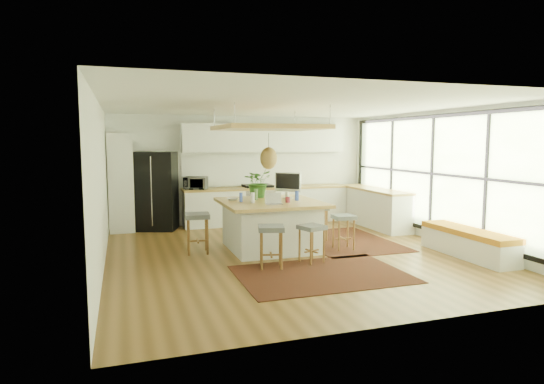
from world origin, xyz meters
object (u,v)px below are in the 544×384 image
object	(u,v)px
stool_near_right	(312,242)
island_plant	(258,185)
laptop	(274,198)
island	(271,225)
stool_near_left	(271,247)
stool_left_side	(198,234)
microwave	(196,182)
fridge	(156,190)
stool_right_back	(318,223)
stool_right_front	(343,231)
monitor	(288,185)

from	to	relation	value
stool_near_right	island_plant	size ratio (longest dim) A/B	1.00
laptop	island	bearing A→B (deg)	86.63
island	stool_near_left	xyz separation A→B (m)	(-0.41, -1.28, -0.11)
stool_left_side	island_plant	xyz separation A→B (m)	(1.33, 0.54, 0.83)
island	microwave	bearing A→B (deg)	110.58
stool_near_left	laptop	xyz separation A→B (m)	(0.32, 0.80, 0.70)
island	laptop	size ratio (longest dim) A/B	5.78
microwave	stool_near_left	bearing A→B (deg)	-59.90
stool_near_left	microwave	distance (m)	4.08
fridge	stool_near_right	size ratio (longest dim) A/B	2.81
fridge	island_plant	size ratio (longest dim) A/B	2.81
stool_right_back	stool_left_side	distance (m)	2.62
fridge	island	distance (m)	3.36
stool_right_back	stool_right_front	bearing A→B (deg)	-83.06
fridge	monitor	distance (m)	3.40
stool_near_left	stool_near_right	size ratio (longest dim) A/B	1.08
stool_near_right	island	bearing A→B (deg)	106.76
island	microwave	world-z (taller)	microwave
monitor	stool_left_side	bearing A→B (deg)	-128.46
stool_right_front	stool_right_back	world-z (taller)	stool_right_back
stool_near_left	stool_right_back	world-z (taller)	stool_right_back
fridge	laptop	size ratio (longest dim) A/B	5.72
island_plant	stool_left_side	bearing A→B (deg)	-157.93
laptop	island_plant	size ratio (longest dim) A/B	0.49
fridge	island	xyz separation A→B (m)	(1.94, -2.71, -0.46)
island_plant	stool_right_front	bearing A→B (deg)	-39.06
stool_right_front	microwave	distance (m)	4.00
island	stool_left_side	size ratio (longest dim) A/B	2.50
stool_right_front	stool_left_side	distance (m)	2.77
stool_right_front	laptop	world-z (taller)	laptop
island	laptop	xyz separation A→B (m)	(-0.09, -0.48, 0.58)
stool_left_side	island	bearing A→B (deg)	-4.67
stool_near_left	island_plant	world-z (taller)	island_plant
stool_right_back	island_plant	size ratio (longest dim) A/B	1.13
stool_near_left	fridge	bearing A→B (deg)	111.05
stool_near_left	island	bearing A→B (deg)	72.28
stool_near_right	monitor	distance (m)	1.72
monitor	stool_near_left	bearing A→B (deg)	-73.49
stool_left_side	monitor	bearing A→B (deg)	6.32
stool_near_left	stool_near_right	xyz separation A→B (m)	(0.76, 0.10, 0.00)
laptop	island_plant	distance (m)	1.14
stool_right_back	island_plant	bearing A→B (deg)	172.16
fridge	stool_near_right	xyz separation A→B (m)	(2.29, -3.89, -0.57)
fridge	stool_near_right	bearing A→B (deg)	-40.38
stool_near_left	stool_left_side	distance (m)	1.70
laptop	microwave	bearing A→B (deg)	113.57
stool_near_right	stool_right_back	bearing A→B (deg)	62.85
stool_right_front	laptop	bearing A→B (deg)	-179.49
stool_right_front	stool_left_side	bearing A→B (deg)	167.88
island	island_plant	size ratio (longest dim) A/B	2.84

